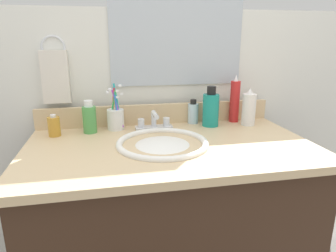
{
  "coord_description": "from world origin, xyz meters",
  "views": [
    {
      "loc": [
        -0.22,
        -1.03,
        1.17
      ],
      "look_at": [
        -0.01,
        0.0,
        0.87
      ],
      "focal_mm": 32.23,
      "sensor_mm": 36.0,
      "label": 1
    }
  ],
  "objects_px": {
    "bottle_mouthwash_teal": "(211,109)",
    "bottle_gel_clear": "(193,113)",
    "faucet": "(154,123)",
    "hand_towel": "(56,77)",
    "bottle_oil_amber": "(54,126)",
    "cup_white_ceramic": "(116,117)",
    "bottle_toner_green": "(89,118)",
    "bottle_spray_red": "(235,101)",
    "bottle_lotion_white": "(249,109)"
  },
  "relations": [
    {
      "from": "bottle_mouthwash_teal",
      "to": "bottle_lotion_white",
      "type": "xyz_separation_m",
      "value": [
        0.17,
        -0.02,
        -0.0
      ]
    },
    {
      "from": "hand_towel",
      "to": "cup_white_ceramic",
      "type": "bearing_deg",
      "value": -18.37
    },
    {
      "from": "bottle_spray_red",
      "to": "bottle_gel_clear",
      "type": "distance_m",
      "value": 0.2
    },
    {
      "from": "bottle_spray_red",
      "to": "bottle_lotion_white",
      "type": "bearing_deg",
      "value": -59.26
    },
    {
      "from": "hand_towel",
      "to": "cup_white_ceramic",
      "type": "relative_size",
      "value": 1.11
    },
    {
      "from": "bottle_lotion_white",
      "to": "bottle_gel_clear",
      "type": "height_order",
      "value": "bottle_lotion_white"
    },
    {
      "from": "hand_towel",
      "to": "faucet",
      "type": "bearing_deg",
      "value": -15.89
    },
    {
      "from": "bottle_lotion_white",
      "to": "cup_white_ceramic",
      "type": "distance_m",
      "value": 0.59
    },
    {
      "from": "bottle_oil_amber",
      "to": "cup_white_ceramic",
      "type": "distance_m",
      "value": 0.25
    },
    {
      "from": "hand_towel",
      "to": "bottle_lotion_white",
      "type": "bearing_deg",
      "value": -8.7
    },
    {
      "from": "bottle_gel_clear",
      "to": "bottle_toner_green",
      "type": "bearing_deg",
      "value": -172.96
    },
    {
      "from": "bottle_spray_red",
      "to": "bottle_toner_green",
      "type": "bearing_deg",
      "value": -176.0
    },
    {
      "from": "bottle_spray_red",
      "to": "bottle_oil_amber",
      "type": "xyz_separation_m",
      "value": [
        -0.79,
        -0.06,
        -0.06
      ]
    },
    {
      "from": "faucet",
      "to": "bottle_toner_green",
      "type": "bearing_deg",
      "value": 178.19
    },
    {
      "from": "cup_white_ceramic",
      "to": "bottle_toner_green",
      "type": "bearing_deg",
      "value": -166.4
    },
    {
      "from": "bottle_spray_red",
      "to": "bottle_lotion_white",
      "type": "distance_m",
      "value": 0.08
    },
    {
      "from": "faucet",
      "to": "bottle_spray_red",
      "type": "height_order",
      "value": "bottle_spray_red"
    },
    {
      "from": "bottle_lotion_white",
      "to": "cup_white_ceramic",
      "type": "relative_size",
      "value": 0.84
    },
    {
      "from": "bottle_mouthwash_teal",
      "to": "bottle_spray_red",
      "type": "xyz_separation_m",
      "value": [
        0.13,
        0.05,
        0.02
      ]
    },
    {
      "from": "bottle_gel_clear",
      "to": "bottle_oil_amber",
      "type": "bearing_deg",
      "value": -172.78
    },
    {
      "from": "bottle_toner_green",
      "to": "bottle_oil_amber",
      "type": "height_order",
      "value": "bottle_toner_green"
    },
    {
      "from": "bottle_mouthwash_teal",
      "to": "bottle_gel_clear",
      "type": "bearing_deg",
      "value": 137.39
    },
    {
      "from": "bottle_gel_clear",
      "to": "cup_white_ceramic",
      "type": "relative_size",
      "value": 0.56
    },
    {
      "from": "faucet",
      "to": "bottle_oil_amber",
      "type": "height_order",
      "value": "bottle_oil_amber"
    },
    {
      "from": "bottle_spray_red",
      "to": "bottle_lotion_white",
      "type": "xyz_separation_m",
      "value": [
        0.04,
        -0.07,
        -0.02
      ]
    },
    {
      "from": "bottle_spray_red",
      "to": "cup_white_ceramic",
      "type": "distance_m",
      "value": 0.55
    },
    {
      "from": "bottle_oil_amber",
      "to": "cup_white_ceramic",
      "type": "height_order",
      "value": "cup_white_ceramic"
    },
    {
      "from": "faucet",
      "to": "bottle_spray_red",
      "type": "xyz_separation_m",
      "value": [
        0.39,
        0.05,
        0.07
      ]
    },
    {
      "from": "bottle_gel_clear",
      "to": "cup_white_ceramic",
      "type": "xyz_separation_m",
      "value": [
        -0.35,
        -0.03,
        0.0
      ]
    },
    {
      "from": "hand_towel",
      "to": "bottle_mouthwash_teal",
      "type": "xyz_separation_m",
      "value": [
        0.65,
        -0.11,
        -0.14
      ]
    },
    {
      "from": "bottle_mouthwash_teal",
      "to": "bottle_spray_red",
      "type": "relative_size",
      "value": 0.81
    },
    {
      "from": "bottle_lotion_white",
      "to": "cup_white_ceramic",
      "type": "xyz_separation_m",
      "value": [
        -0.59,
        0.05,
        -0.02
      ]
    },
    {
      "from": "bottle_oil_amber",
      "to": "hand_towel",
      "type": "bearing_deg",
      "value": 87.54
    },
    {
      "from": "hand_towel",
      "to": "faucet",
      "type": "height_order",
      "value": "hand_towel"
    },
    {
      "from": "bottle_spray_red",
      "to": "bottle_lotion_white",
      "type": "height_order",
      "value": "bottle_spray_red"
    },
    {
      "from": "bottle_spray_red",
      "to": "bottle_gel_clear",
      "type": "relative_size",
      "value": 1.98
    },
    {
      "from": "bottle_mouthwash_teal",
      "to": "bottle_gel_clear",
      "type": "relative_size",
      "value": 1.61
    },
    {
      "from": "bottle_mouthwash_teal",
      "to": "bottle_oil_amber",
      "type": "distance_m",
      "value": 0.66
    },
    {
      "from": "bottle_toner_green",
      "to": "cup_white_ceramic",
      "type": "relative_size",
      "value": 0.68
    },
    {
      "from": "bottle_oil_amber",
      "to": "bottle_lotion_white",
      "type": "bearing_deg",
      "value": -0.15
    },
    {
      "from": "bottle_lotion_white",
      "to": "bottle_toner_green",
      "type": "distance_m",
      "value": 0.69
    },
    {
      "from": "hand_towel",
      "to": "bottle_lotion_white",
      "type": "xyz_separation_m",
      "value": [
        0.82,
        -0.13,
        -0.15
      ]
    },
    {
      "from": "bottle_oil_amber",
      "to": "cup_white_ceramic",
      "type": "bearing_deg",
      "value": 10.39
    },
    {
      "from": "bottle_spray_red",
      "to": "bottle_toner_green",
      "type": "relative_size",
      "value": 1.61
    },
    {
      "from": "bottle_oil_amber",
      "to": "bottle_mouthwash_teal",
      "type": "bearing_deg",
      "value": 1.48
    },
    {
      "from": "bottle_oil_amber",
      "to": "bottle_spray_red",
      "type": "bearing_deg",
      "value": 4.67
    },
    {
      "from": "faucet",
      "to": "bottle_gel_clear",
      "type": "height_order",
      "value": "bottle_gel_clear"
    },
    {
      "from": "faucet",
      "to": "bottle_mouthwash_teal",
      "type": "xyz_separation_m",
      "value": [
        0.25,
        0.01,
        0.05
      ]
    },
    {
      "from": "faucet",
      "to": "bottle_oil_amber",
      "type": "relative_size",
      "value": 1.82
    },
    {
      "from": "bottle_lotion_white",
      "to": "bottle_oil_amber",
      "type": "xyz_separation_m",
      "value": [
        -0.83,
        0.0,
        -0.03
      ]
    }
  ]
}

